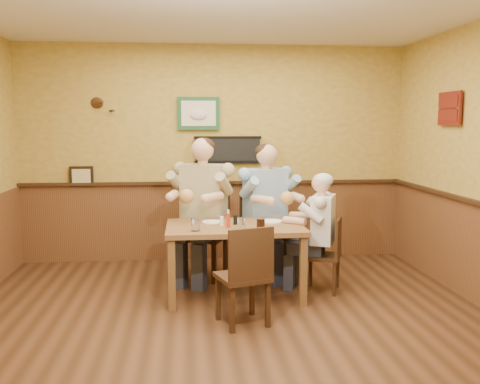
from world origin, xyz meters
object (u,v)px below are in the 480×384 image
(water_glass_left, at_px, (195,224))
(chair_back_left, at_px, (204,235))
(diner_tan_shirt, at_px, (204,216))
(salt_shaker, at_px, (222,221))
(chair_right_end, at_px, (322,254))
(chair_near_side, at_px, (243,274))
(hot_sauce_bottle, at_px, (228,220))
(chair_back_right, at_px, (265,234))
(dining_table, at_px, (235,234))
(water_glass_mid, at_px, (241,224))
(diner_blue_polo, at_px, (265,217))
(diner_white_elder, at_px, (323,239))
(pepper_shaker, at_px, (235,220))
(cola_tumbler, at_px, (261,224))

(water_glass_left, bearing_deg, chair_back_left, 83.19)
(diner_tan_shirt, distance_m, salt_shaker, 0.72)
(salt_shaker, bearing_deg, chair_right_end, 4.80)
(diner_tan_shirt, bearing_deg, chair_near_side, -55.22)
(diner_tan_shirt, height_order, hot_sauce_bottle, diner_tan_shirt)
(chair_back_right, bearing_deg, hot_sauce_bottle, -142.11)
(dining_table, relative_size, chair_right_end, 1.75)
(water_glass_mid, xyz_separation_m, salt_shaker, (-0.18, 0.23, -0.01))
(diner_blue_polo, distance_m, diner_white_elder, 0.86)
(dining_table, height_order, diner_tan_shirt, diner_tan_shirt)
(water_glass_mid, bearing_deg, chair_near_side, -94.69)
(chair_back_right, distance_m, pepper_shaker, 0.88)
(chair_right_end, relative_size, chair_near_side, 0.88)
(salt_shaker, bearing_deg, chair_near_side, -80.15)
(chair_back_left, xyz_separation_m, cola_tumbler, (0.53, -0.94, 0.29))
(chair_near_side, xyz_separation_m, hot_sauce_bottle, (-0.07, 0.67, 0.38))
(dining_table, xyz_separation_m, hot_sauce_bottle, (-0.08, -0.12, 0.17))
(salt_shaker, distance_m, pepper_shaker, 0.15)
(diner_blue_polo, xyz_separation_m, salt_shaker, (-0.56, -0.76, 0.10))
(chair_back_left, height_order, pepper_shaker, chair_back_left)
(hot_sauce_bottle, height_order, salt_shaker, hot_sauce_bottle)
(diner_tan_shirt, xyz_separation_m, salt_shaker, (0.16, -0.70, 0.07))
(diner_white_elder, bearing_deg, hot_sauce_bottle, -56.39)
(water_glass_mid, height_order, salt_shaker, water_glass_mid)
(dining_table, height_order, water_glass_mid, water_glass_mid)
(dining_table, relative_size, chair_near_side, 1.54)
(water_glass_left, distance_m, salt_shaker, 0.37)
(dining_table, height_order, chair_right_end, chair_right_end)
(water_glass_mid, bearing_deg, cola_tumbler, -2.76)
(chair_back_left, height_order, diner_white_elder, diner_white_elder)
(chair_near_side, relative_size, diner_tan_shirt, 0.62)
(dining_table, bearing_deg, diner_white_elder, 4.41)
(diner_tan_shirt, xyz_separation_m, hot_sauce_bottle, (0.22, -0.81, 0.10))
(chair_right_end, relative_size, salt_shaker, 8.26)
(diner_white_elder, height_order, cola_tumbler, diner_white_elder)
(dining_table, height_order, chair_near_side, chair_near_side)
(water_glass_left, bearing_deg, hot_sauce_bottle, 22.94)
(dining_table, height_order, diner_blue_polo, diner_blue_polo)
(chair_back_left, relative_size, chair_near_side, 1.13)
(dining_table, distance_m, water_glass_left, 0.51)
(chair_right_end, relative_size, pepper_shaker, 7.95)
(water_glass_left, height_order, pepper_shaker, water_glass_left)
(chair_back_left, xyz_separation_m, salt_shaker, (0.16, -0.70, 0.29))
(chair_back_right, distance_m, diner_tan_shirt, 0.76)
(water_glass_mid, bearing_deg, water_glass_left, -177.51)
(salt_shaker, bearing_deg, pepper_shaker, 18.61)
(hot_sauce_bottle, bearing_deg, diner_blue_polo, 59.88)
(water_glass_mid, bearing_deg, diner_blue_polo, 68.78)
(cola_tumbler, xyz_separation_m, pepper_shaker, (-0.23, 0.29, -0.00))
(water_glass_left, bearing_deg, cola_tumbler, 0.92)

